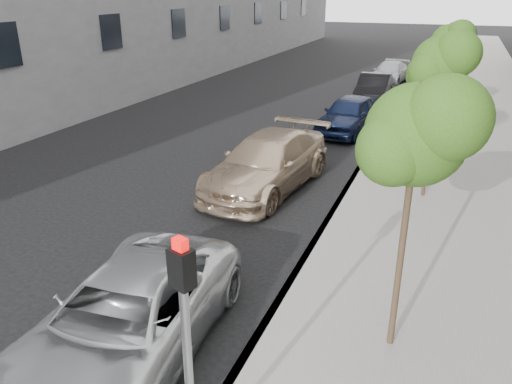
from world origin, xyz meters
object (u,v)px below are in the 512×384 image
Objects in this scene: tree_mid at (442,64)px; sedan_blue at (349,114)px; signal_pole at (186,333)px; tree_near at (418,135)px; tree_far at (450,43)px; sedan_black at (374,89)px; minivan at (127,318)px; suv at (267,163)px; sedan_rear at (389,73)px.

tree_mid is 1.04× the size of sedan_blue.
signal_pole is 0.72× the size of sedan_blue.
tree_near is 1.02× the size of sedan_blue.
tree_far is 1.00× the size of sedan_black.
tree_near is 1.02× the size of sedan_black.
tree_far is 15.37m from minivan.
suv is (-4.26, -7.22, -2.74)m from tree_far.
signal_pole is at bearing -81.65° from sedan_rear.
suv is at bearing 124.16° from signal_pole.
suv is at bearing -170.38° from tree_mid.
sedan_black reaches higher than sedan_rear.
tree_near reaches higher than suv.
sedan_blue reaches higher than sedan_black.
sedan_blue is 0.99× the size of sedan_rear.
tree_near is at bearing -90.00° from tree_far.
tree_mid reaches higher than minivan.
minivan is at bearing -156.85° from tree_near.
tree_mid is 9.88m from signal_pole.
signal_pole is 9.25m from suv.
suv reaches higher than minivan.
sedan_blue is at bearing 114.43° from signal_pole.
tree_mid reaches higher than suv.
tree_near is 0.81× the size of suv.
minivan is 1.18× the size of sedan_blue.
suv is (-4.26, 5.78, -2.79)m from tree_near.
signal_pole is (-1.89, -3.07, -1.53)m from tree_near.
sedan_black is at bearing 105.53° from tree_mid.
signal_pole is 21.64m from sedan_black.
tree_far is 16.25m from signal_pole.
tree_near is 1.02× the size of tree_far.
suv is 12.73m from sedan_black.
sedan_black is at bearing -84.67° from sedan_rear.
suv is at bearing -95.99° from sedan_black.
minivan is 0.94× the size of suv.
tree_near is at bearing -67.65° from sedan_blue.
tree_far is 1.00× the size of sedan_blue.
sedan_rear is (-3.33, 24.18, -2.93)m from tree_near.
minivan is (-3.80, -14.62, -2.81)m from tree_far.
tree_mid is 9.43m from minivan.
tree_near is 18.99m from sedan_black.
minivan and sedan_black have the same top height.
tree_mid is at bearing 98.01° from signal_pole.
sedan_black is at bearing 84.07° from minivan.
tree_mid reaches higher than sedan_black.
signal_pole is 0.61× the size of minivan.
tree_mid is 18.24m from sedan_rear.
signal_pole is at bearing -87.98° from sedan_black.
signal_pole is 27.33m from sedan_rear.
tree_near is at bearing 77.58° from signal_pole.
tree_near is 5.02m from minivan.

